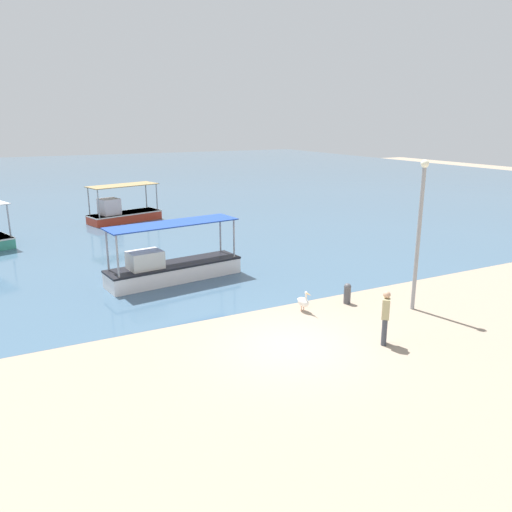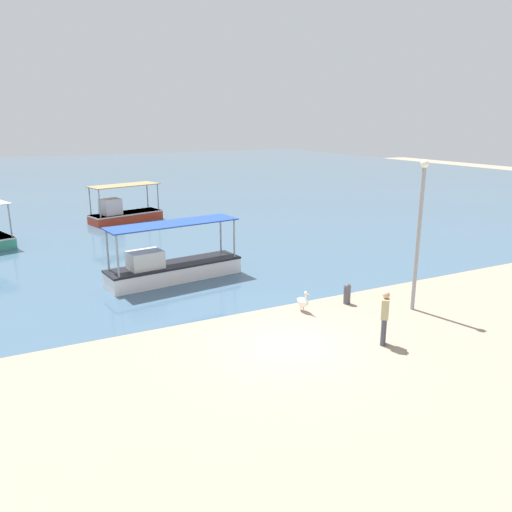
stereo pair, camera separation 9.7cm
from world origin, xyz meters
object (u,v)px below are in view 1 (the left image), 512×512
at_px(mooring_bollard, 347,293).
at_px(fisherman_standing, 385,316).
at_px(fishing_boat_far_right, 171,267).
at_px(lamp_post, 419,227).
at_px(pelican, 303,301).
at_px(fishing_boat_far_left, 122,213).

distance_m(mooring_bollard, fisherman_standing, 3.55).
bearing_deg(mooring_bollard, fishing_boat_far_right, 131.18).
distance_m(lamp_post, fisherman_standing, 4.01).
bearing_deg(lamp_post, fishing_boat_far_right, 133.08).
relative_size(fishing_boat_far_right, fisherman_standing, 3.50).
bearing_deg(pelican, mooring_bollard, -1.73).
distance_m(fishing_boat_far_right, fisherman_standing, 9.73).
bearing_deg(fishing_boat_far_right, pelican, -61.36).
relative_size(lamp_post, mooring_bollard, 6.80).
height_order(fishing_boat_far_left, pelican, fishing_boat_far_left).
distance_m(pelican, fisherman_standing, 3.50).
bearing_deg(fisherman_standing, fishing_boat_far_left, 96.97).
xyz_separation_m(fishing_boat_far_left, pelican, (2.04, -19.35, -0.24)).
xyz_separation_m(fishing_boat_far_left, fisherman_standing, (2.78, -22.74, 0.29)).
height_order(fishing_boat_far_left, fisherman_standing, fishing_boat_far_left).
bearing_deg(pelican, fisherman_standing, -77.73).
bearing_deg(fisherman_standing, pelican, 102.27).
bearing_deg(fishing_boat_far_right, fisherman_standing, -67.12).
relative_size(pelican, fisherman_standing, 0.48).
distance_m(fishing_boat_far_left, pelican, 19.46).
xyz_separation_m(lamp_post, mooring_bollard, (-1.76, 1.52, -2.59)).
xyz_separation_m(fishing_boat_far_right, fisherman_standing, (3.78, -8.96, 0.31)).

